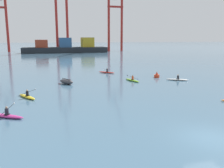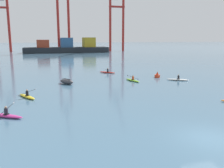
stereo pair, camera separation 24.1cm
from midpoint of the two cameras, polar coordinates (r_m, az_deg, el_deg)
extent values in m
plane|color=#476B84|center=(17.27, 22.27, -11.89)|extent=(800.00, 800.00, 0.00)
cube|color=#1E2328|center=(114.51, -11.21, 8.04)|extent=(38.41, 10.26, 2.47)
cube|color=#993823|center=(113.98, -16.63, 9.28)|extent=(5.38, 7.18, 3.46)
cube|color=#2D5684|center=(114.40, -11.28, 9.75)|extent=(5.38, 7.18, 4.38)
cube|color=#B29323|center=(115.80, -5.99, 9.94)|extent=(5.38, 7.18, 4.50)
cylinder|color=maroon|center=(127.29, -23.92, 12.57)|extent=(1.20, 1.20, 24.53)
cylinder|color=maroon|center=(121.19, -13.23, 14.58)|extent=(1.20, 1.20, 29.79)
cylinder|color=maroon|center=(121.58, -10.78, 14.66)|extent=(1.20, 1.20, 29.79)
cylinder|color=maroon|center=(124.86, -0.83, 13.92)|extent=(1.20, 1.20, 26.27)
cylinder|color=maroon|center=(126.87, 2.29, 13.87)|extent=(1.20, 1.20, 26.27)
cube|color=maroon|center=(126.65, 0.75, 18.06)|extent=(8.16, 0.90, 0.90)
ellipsoid|color=#38383D|center=(34.83, -11.06, 0.58)|extent=(2.32, 2.78, 0.70)
cube|color=#38383D|center=(34.76, -11.09, 1.20)|extent=(1.10, 1.68, 0.06)
cylinder|color=red|center=(40.70, 10.52, 1.89)|extent=(0.90, 0.90, 0.45)
cone|color=red|center=(40.63, 10.55, 2.58)|extent=(0.50, 0.49, 0.55)
ellipsoid|color=yellow|center=(27.91, -19.96, -2.88)|extent=(2.20, 3.25, 0.26)
torus|color=black|center=(27.79, -19.88, -2.63)|extent=(0.67, 0.67, 0.05)
cylinder|color=black|center=(27.74, -19.92, -2.15)|extent=(0.30, 0.30, 0.50)
sphere|color=tan|center=(27.66, -19.96, -1.44)|extent=(0.19, 0.19, 0.19)
cylinder|color=black|center=(27.76, -19.98, -1.93)|extent=(1.81, 1.05, 0.44)
ellipsoid|color=silver|center=(27.39, -21.88, -2.67)|extent=(0.19, 0.13, 0.14)
ellipsoid|color=silver|center=(28.16, -18.12, -1.21)|extent=(0.19, 0.13, 0.14)
ellipsoid|color=#C13384|center=(21.77, -24.36, -6.99)|extent=(3.15, 2.40, 0.26)
torus|color=black|center=(21.66, -24.19, -6.67)|extent=(0.68, 0.68, 0.05)
cylinder|color=#23232D|center=(21.60, -24.24, -6.07)|extent=(0.30, 0.30, 0.50)
sphere|color=tan|center=(21.50, -24.31, -5.17)|extent=(0.19, 0.19, 0.19)
cylinder|color=black|center=(21.60, -24.36, -5.80)|extent=(1.15, 1.67, 0.72)
ellipsoid|color=silver|center=(22.22, -22.72, -4.30)|extent=(0.15, 0.19, 0.16)
ellipsoid|color=#7ABC2D|center=(36.64, 4.70, 0.90)|extent=(1.46, 3.44, 0.26)
torus|color=black|center=(36.54, 4.80, 1.09)|extent=(0.60, 0.60, 0.05)
cylinder|color=#DB471E|center=(36.50, 4.81, 1.47)|extent=(0.30, 0.30, 0.50)
sphere|color=tan|center=(36.44, 4.81, 2.01)|extent=(0.19, 0.19, 0.19)
cylinder|color=black|center=(36.52, 4.76, 1.63)|extent=(1.92, 0.55, 0.76)
ellipsoid|color=black|center=(35.90, 3.50, 2.08)|extent=(0.21, 0.09, 0.17)
ellipsoid|color=black|center=(37.16, 5.98, 1.20)|extent=(0.21, 0.09, 0.17)
ellipsoid|color=silver|center=(38.45, 15.22, 1.03)|extent=(3.20, 2.32, 0.26)
torus|color=black|center=(38.43, 15.37, 1.22)|extent=(0.68, 0.68, 0.05)
cylinder|color=black|center=(38.39, 15.39, 1.58)|extent=(0.30, 0.30, 0.50)
sphere|color=tan|center=(38.34, 15.42, 2.09)|extent=(0.19, 0.19, 0.19)
cylinder|color=black|center=(38.37, 15.33, 1.73)|extent=(1.13, 1.76, 0.46)
ellipsoid|color=silver|center=(37.39, 15.28, 1.16)|extent=(0.14, 0.19, 0.14)
ellipsoid|color=silver|center=(39.36, 15.37, 2.26)|extent=(0.14, 0.19, 0.14)
ellipsoid|color=red|center=(45.15, -1.44, 2.82)|extent=(2.82, 2.83, 0.26)
torus|color=black|center=(45.08, -1.33, 2.98)|extent=(0.69, 0.69, 0.05)
cylinder|color=#23232D|center=(45.05, -1.33, 3.29)|extent=(0.30, 0.30, 0.50)
sphere|color=tan|center=(45.00, -1.33, 3.73)|extent=(0.19, 0.19, 0.19)
cylinder|color=black|center=(45.06, -1.39, 3.42)|extent=(1.49, 1.48, 0.42)
ellipsoid|color=silver|center=(44.16, -2.07, 3.52)|extent=(0.17, 0.17, 0.14)
ellipsoid|color=silver|center=(45.97, -0.73, 3.32)|extent=(0.17, 0.17, 0.14)
camera|label=1|loc=(0.12, -90.22, -0.04)|focal=38.08mm
camera|label=2|loc=(0.12, 89.78, 0.04)|focal=38.08mm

